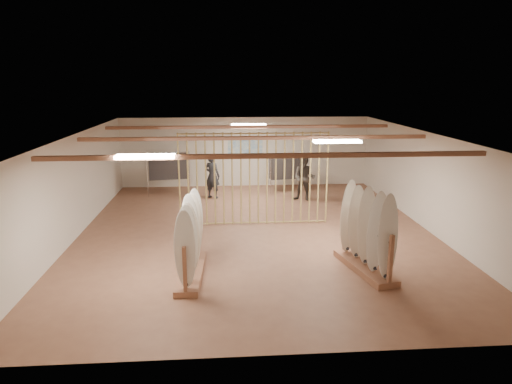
{
  "coord_description": "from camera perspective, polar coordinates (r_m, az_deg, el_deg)",
  "views": [
    {
      "loc": [
        -0.91,
        -12.39,
        4.28
      ],
      "look_at": [
        0.0,
        0.0,
        1.2
      ],
      "focal_mm": 32.0,
      "sensor_mm": 36.0,
      "label": 1
    }
  ],
  "objects": [
    {
      "name": "clothing_rack_a",
      "position": [
        17.52,
        -10.92,
        3.15
      ],
      "size": [
        1.54,
        0.61,
        1.66
      ],
      "rotation": [
        0.0,
        0.0,
        0.16
      ],
      "color": "silver",
      "rests_on": "floor"
    },
    {
      "name": "wall_front",
      "position": [
        7.06,
        3.64,
        -10.15
      ],
      "size": [
        12.0,
        0.0,
        12.0
      ],
      "primitive_type": "plane",
      "rotation": [
        -1.57,
        0.0,
        0.0
      ],
      "color": "silver",
      "rests_on": "ground"
    },
    {
      "name": "ceiling_slats",
      "position": [
        12.52,
        -0.0,
        6.77
      ],
      "size": [
        9.5,
        6.12,
        0.1
      ],
      "primitive_type": "cube",
      "color": "#976145",
      "rests_on": "ground"
    },
    {
      "name": "clothing_rack_b",
      "position": [
        17.69,
        3.76,
        3.0
      ],
      "size": [
        1.32,
        0.57,
        1.44
      ],
      "rotation": [
        0.0,
        0.0,
        0.19
      ],
      "color": "silver",
      "rests_on": "floor"
    },
    {
      "name": "wall_back",
      "position": [
        18.63,
        -1.36,
        5.03
      ],
      "size": [
        12.0,
        0.0,
        12.0
      ],
      "primitive_type": "plane",
      "rotation": [
        1.57,
        0.0,
        0.0
      ],
      "color": "silver",
      "rests_on": "ground"
    },
    {
      "name": "shopper_b",
      "position": [
        16.4,
        6.07,
        2.11
      ],
      "size": [
        1.13,
        1.04,
        1.89
      ],
      "primitive_type": "imported",
      "rotation": [
        0.0,
        0.0,
        -0.45
      ],
      "color": "#38312B",
      "rests_on": "floor"
    },
    {
      "name": "wall_left",
      "position": [
        13.36,
        -21.92,
        0.45
      ],
      "size": [
        0.0,
        12.0,
        12.0
      ],
      "primitive_type": "plane",
      "rotation": [
        1.57,
        0.0,
        1.57
      ],
      "color": "silver",
      "rests_on": "ground"
    },
    {
      "name": "rack_right",
      "position": [
        10.7,
        13.58,
        -6.18
      ],
      "size": [
        0.99,
        2.14,
        1.98
      ],
      "rotation": [
        0.0,
        0.0,
        0.22
      ],
      "color": "#976145",
      "rests_on": "floor"
    },
    {
      "name": "rack_left",
      "position": [
        10.26,
        -8.19,
        -7.1
      ],
      "size": [
        0.59,
        2.27,
        1.81
      ],
      "rotation": [
        0.0,
        0.0,
        -0.04
      ],
      "color": "#976145",
      "rests_on": "floor"
    },
    {
      "name": "bamboo_partition",
      "position": [
        13.53,
        -0.25,
        1.64
      ],
      "size": [
        4.45,
        0.05,
        2.78
      ],
      "color": "tan",
      "rests_on": "ground"
    },
    {
      "name": "poster",
      "position": [
        18.58,
        -1.36,
        5.63
      ],
      "size": [
        1.4,
        0.03,
        0.9
      ],
      "primitive_type": "cube",
      "color": "#3778C3",
      "rests_on": "ground"
    },
    {
      "name": "ceiling",
      "position": [
        12.51,
        -0.0,
        7.13
      ],
      "size": [
        12.0,
        12.0,
        0.0
      ],
      "primitive_type": "plane",
      "rotation": [
        3.14,
        0.0,
        0.0
      ],
      "color": "gray",
      "rests_on": "ground"
    },
    {
      "name": "shopper_a",
      "position": [
        16.81,
        -5.49,
        2.37
      ],
      "size": [
        0.82,
        0.74,
        1.86
      ],
      "primitive_type": "imported",
      "rotation": [
        0.0,
        0.0,
        2.62
      ],
      "color": "#25272D",
      "rests_on": "floor"
    },
    {
      "name": "light_panels",
      "position": [
        12.51,
        -0.0,
        6.86
      ],
      "size": [
        1.2,
        0.35,
        0.06
      ],
      "primitive_type": "cube",
      "color": "white",
      "rests_on": "ground"
    },
    {
      "name": "floor",
      "position": [
        13.14,
        -0.0,
        -5.09
      ],
      "size": [
        12.0,
        12.0,
        0.0
      ],
      "primitive_type": "plane",
      "color": "#8E5D44",
      "rests_on": "ground"
    },
    {
      "name": "wall_right",
      "position": [
        14.02,
        20.83,
        1.15
      ],
      "size": [
        0.0,
        12.0,
        12.0
      ],
      "primitive_type": "plane",
      "rotation": [
        1.57,
        0.0,
        -1.57
      ],
      "color": "silver",
      "rests_on": "ground"
    }
  ]
}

